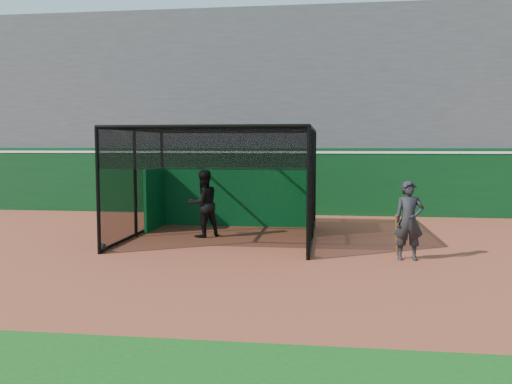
# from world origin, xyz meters

# --- Properties ---
(ground) EXTENTS (120.00, 120.00, 0.00)m
(ground) POSITION_xyz_m (0.00, 0.00, 0.00)
(ground) COLOR #97442C
(ground) RESTS_ON ground
(outfield_wall) EXTENTS (50.00, 0.50, 2.50)m
(outfield_wall) POSITION_xyz_m (0.00, 8.50, 1.29)
(outfield_wall) COLOR #093413
(outfield_wall) RESTS_ON ground
(grandstand) EXTENTS (50.00, 7.85, 8.95)m
(grandstand) POSITION_xyz_m (0.00, 12.27, 4.48)
(grandstand) COLOR #4C4C4F
(grandstand) RESTS_ON ground
(batting_cage) EXTENTS (5.10, 5.11, 3.05)m
(batting_cage) POSITION_xyz_m (-1.02, 2.85, 1.52)
(batting_cage) COLOR black
(batting_cage) RESTS_ON ground
(batter) EXTENTS (1.17, 1.16, 1.91)m
(batter) POSITION_xyz_m (-1.61, 3.09, 0.95)
(batter) COLOR black
(batter) RESTS_ON ground
(on_deck_player) EXTENTS (0.68, 0.47, 1.81)m
(on_deck_player) POSITION_xyz_m (3.75, 0.65, 0.90)
(on_deck_player) COLOR black
(on_deck_player) RESTS_ON ground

